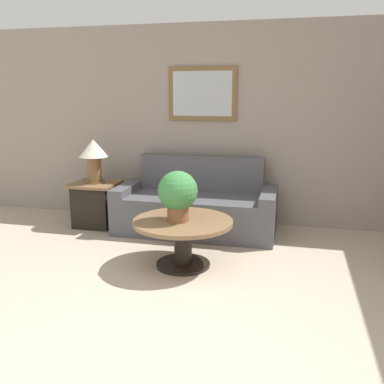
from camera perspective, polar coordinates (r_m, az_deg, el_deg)
The scene contains 7 objects.
ground_plane at distance 2.92m, azimuth -2.34°, elevation -23.00°, with size 20.00×20.00×0.00m, color tan.
wall_back at distance 5.68m, azimuth 6.78°, elevation 8.79°, with size 7.84×0.09×2.60m.
couch_main at distance 5.41m, azimuth 0.58°, elevation -2.15°, with size 1.98×0.86×0.93m.
coffee_table at distance 4.31m, azimuth -1.22°, elevation -5.46°, with size 1.00×1.00×0.49m.
side_table at distance 5.79m, azimuth -12.65°, elevation -1.52°, with size 0.58×0.58×0.58m.
table_lamp at distance 5.67m, azimuth -12.98°, elevation 4.92°, with size 0.37×0.37×0.56m.
potted_plant_on_table at distance 4.17m, azimuth -1.91°, elevation -0.16°, with size 0.39×0.39×0.50m.
Camera 1 is at (0.66, -2.27, 1.71)m, focal length 40.00 mm.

